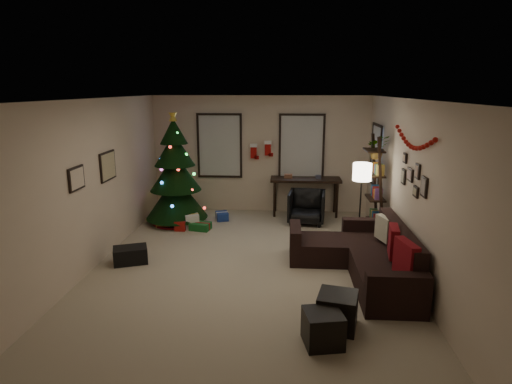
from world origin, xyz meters
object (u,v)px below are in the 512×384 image
desk_chair (307,207)px  bookshelf (377,191)px  desk (306,183)px  christmas_tree (176,177)px  sofa (365,257)px

desk_chair → bookshelf: 1.73m
bookshelf → desk: bearing=126.4°
christmas_tree → desk: bearing=16.2°
sofa → desk_chair: size_ratio=3.54×
desk → desk_chair: desk is taller
christmas_tree → desk_chair: (2.81, 0.16, -0.66)m
desk → bookshelf: size_ratio=0.78×
desk_chair → bookshelf: bearing=-33.4°
desk → desk_chair: (0.01, -0.65, -0.40)m
bookshelf → desk_chair: bearing=140.0°
christmas_tree → bookshelf: christmas_tree is taller
desk_chair → christmas_tree: bearing=-170.1°
desk → desk_chair: 0.76m
christmas_tree → desk: (2.80, 0.81, -0.26)m
christmas_tree → sofa: 4.41m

